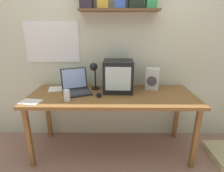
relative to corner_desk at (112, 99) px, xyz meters
The scene contains 11 objects.
ground_plane 0.67m from the corner_desk, ahead, with size 12.00×12.00×0.00m, color #A17867.
back_wall 0.75m from the corner_desk, 90.27° to the left, with size 5.60×0.24×2.60m.
corner_desk is the anchor object (origin of this frame).
crt_monitor 0.28m from the corner_desk, 60.95° to the left, with size 0.34×0.32×0.36m.
laptop 0.45m from the corner_desk, 167.73° to the left, with size 0.40×0.40×0.26m.
desk_lamp 0.39m from the corner_desk, 142.99° to the left, with size 0.11×0.15×0.33m.
juice_glass 0.50m from the corner_desk, 156.97° to the right, with size 0.06×0.06×0.12m.
space_heater 0.56m from the corner_desk, 22.70° to the left, with size 0.18×0.16×0.25m.
computer_mouse 0.17m from the corner_desk, 158.89° to the right, with size 0.07×0.11×0.03m.
open_notebook 0.66m from the corner_desk, 162.42° to the left, with size 0.33×0.26×0.00m.
loose_paper_near_monitor 0.85m from the corner_desk, 165.17° to the right, with size 0.23×0.18×0.00m.
Camera 1 is at (0.02, -1.82, 1.42)m, focal length 28.00 mm.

